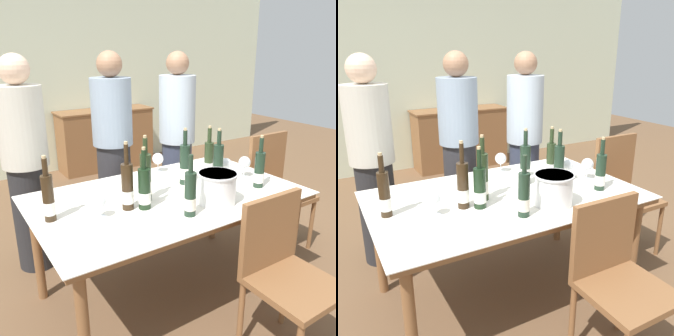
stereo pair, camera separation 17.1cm
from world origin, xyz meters
TOP-DOWN VIEW (x-y plane):
  - ground_plane at (0.00, 0.00)m, footprint 12.00×12.00m
  - back_wall at (0.00, 3.14)m, footprint 8.00×0.10m
  - sideboard_cabinet at (0.82, 2.85)m, footprint 1.35×0.46m
  - dining_table at (0.00, 0.00)m, footprint 1.71×1.04m
  - ice_bucket at (0.18, -0.27)m, footprint 0.24×0.24m
  - wine_bottle_0 at (-0.31, -0.05)m, footprint 0.07×0.07m
  - wine_bottle_1 at (-0.23, -0.10)m, footprint 0.07×0.07m
  - wine_bottle_2 at (-0.06, -0.32)m, footprint 0.07×0.07m
  - wine_bottle_3 at (0.21, 0.10)m, footprint 0.07×0.07m
  - wine_bottle_4 at (-0.74, 0.05)m, footprint 0.06×0.06m
  - wine_bottle_5 at (0.44, 0.13)m, footprint 0.07×0.07m
  - wine_bottle_6 at (0.40, -0.02)m, footprint 0.07×0.07m
  - wine_bottle_7 at (-0.16, -0.00)m, footprint 0.07×0.07m
  - wine_bottle_8 at (0.59, -0.22)m, footprint 0.07×0.07m
  - wine_glass_0 at (-0.50, -0.07)m, footprint 0.07×0.07m
  - wine_glass_1 at (0.51, 0.02)m, footprint 0.08×0.08m
  - wine_glass_2 at (0.65, -0.02)m, footprint 0.09×0.09m
  - wine_glass_3 at (0.18, 0.42)m, footprint 0.09×0.09m
  - wine_glass_4 at (0.31, 0.25)m, footprint 0.07×0.07m
  - chair_near_front at (0.24, -0.75)m, footprint 0.42×0.42m
  - chair_right_end at (1.15, 0.09)m, footprint 0.42×0.42m
  - person_host at (-0.67, 0.86)m, footprint 0.33×0.33m
  - person_guest_left at (0.03, 0.88)m, footprint 0.33×0.33m
  - person_guest_right at (0.67, 0.87)m, footprint 0.33×0.33m

SIDE VIEW (x-z plane):
  - ground_plane at x=0.00m, z-range 0.00..0.00m
  - sideboard_cabinet at x=0.82m, z-range 0.00..0.84m
  - chair_near_front at x=0.24m, z-range 0.08..0.98m
  - chair_right_end at x=1.15m, z-range 0.07..1.03m
  - dining_table at x=0.00m, z-range 0.30..1.04m
  - person_host at x=-0.67m, z-range 0.00..1.61m
  - person_guest_right at x=0.67m, z-range 0.00..1.62m
  - person_guest_left at x=0.03m, z-range 0.00..1.63m
  - wine_glass_4 at x=0.31m, z-range 0.76..0.89m
  - wine_glass_0 at x=-0.50m, z-range 0.77..0.90m
  - wine_glass_3 at x=0.18m, z-range 0.77..0.92m
  - ice_bucket at x=0.18m, z-range 0.75..0.94m
  - wine_glass_2 at x=0.65m, z-range 0.77..0.93m
  - wine_glass_1 at x=0.51m, z-range 0.77..0.92m
  - wine_bottle_1 at x=-0.23m, z-range 0.67..1.05m
  - wine_bottle_8 at x=0.59m, z-range 0.68..1.04m
  - wine_bottle_2 at x=-0.06m, z-range 0.69..1.04m
  - wine_bottle_5 at x=0.44m, z-range 0.68..1.06m
  - wine_bottle_4 at x=-0.74m, z-range 0.69..1.05m
  - wine_bottle_3 at x=0.21m, z-range 0.68..1.07m
  - wine_bottle_0 at x=-0.31m, z-range 0.67..1.08m
  - wine_bottle_6 at x=0.40m, z-range 0.68..1.07m
  - wine_bottle_7 at x=-0.16m, z-range 0.68..1.09m
  - back_wall at x=0.00m, z-range 0.00..2.80m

